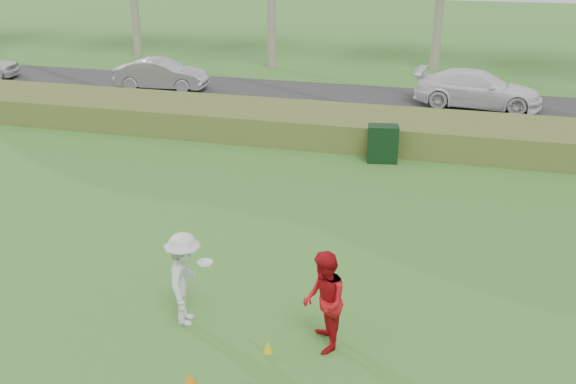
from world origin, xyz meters
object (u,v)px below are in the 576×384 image
(cone_orange, at_px, (190,379))
(utility_cabinet, at_px, (383,144))
(cone_yellow, at_px, (268,347))
(car_mid, at_px, (161,74))
(car_right, at_px, (478,89))
(player_red, at_px, (324,302))
(player_white, at_px, (185,279))

(cone_orange, relative_size, utility_cabinet, 0.18)
(cone_yellow, xyz_separation_m, car_mid, (-9.89, 16.73, 0.61))
(cone_orange, distance_m, car_right, 18.84)
(cone_orange, relative_size, car_right, 0.04)
(player_red, height_order, car_right, player_red)
(player_red, xyz_separation_m, car_right, (2.48, 16.86, -0.12))
(utility_cabinet, relative_size, car_right, 0.23)
(utility_cabinet, distance_m, car_right, 7.76)
(cone_orange, xyz_separation_m, car_right, (4.26, 18.34, 0.66))
(player_red, relative_size, utility_cabinet, 1.56)
(cone_yellow, bearing_deg, cone_orange, -130.13)
(cone_orange, relative_size, cone_yellow, 1.03)
(player_white, height_order, utility_cabinet, player_white)
(cone_yellow, height_order, car_mid, car_mid)
(player_white, relative_size, cone_yellow, 8.91)
(car_right, bearing_deg, utility_cabinet, 163.38)
(player_red, height_order, cone_yellow, player_red)
(cone_orange, bearing_deg, player_white, 114.89)
(player_red, bearing_deg, car_mid, -166.08)
(player_white, height_order, cone_yellow, player_white)
(car_mid, xyz_separation_m, car_right, (13.22, 0.51, 0.05))
(cone_orange, height_order, car_right, car_right)
(cone_orange, bearing_deg, car_mid, 116.69)
(cone_yellow, relative_size, car_mid, 0.05)
(car_right, bearing_deg, cone_yellow, 173.20)
(player_red, height_order, car_mid, player_red)
(player_white, distance_m, car_mid, 18.22)
(player_red, bearing_deg, utility_cabinet, 162.23)
(utility_cabinet, height_order, car_mid, car_mid)
(cone_yellow, xyz_separation_m, utility_cabinet, (0.58, 9.99, 0.46))
(player_red, bearing_deg, car_right, 152.27)
(utility_cabinet, bearing_deg, car_mid, 137.12)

